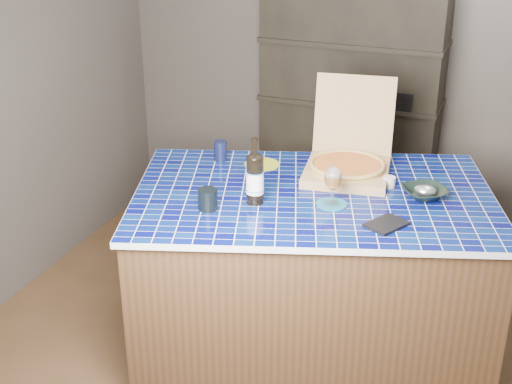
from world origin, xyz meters
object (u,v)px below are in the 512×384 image
at_px(kitchen_island, 311,277).
at_px(bowl, 425,193).
at_px(pizza_box, 348,163).
at_px(wine_glass, 333,179).
at_px(dvd_case, 387,224).
at_px(mead_bottle, 255,178).

height_order(kitchen_island, bowl, bowl).
height_order(kitchen_island, pizza_box, pizza_box).
xyz_separation_m(kitchen_island, bowl, (0.53, 0.15, 0.52)).
height_order(wine_glass, bowl, wine_glass).
height_order(wine_glass, dvd_case, wine_glass).
height_order(kitchen_island, mead_bottle, mead_bottle).
bearing_deg(bowl, mead_bottle, -154.64).
xyz_separation_m(wine_glass, bowl, (0.41, 0.25, -0.11)).
height_order(dvd_case, bowl, bowl).
distance_m(kitchen_island, wine_glass, 0.65).
bearing_deg(bowl, dvd_case, -106.62).
bearing_deg(dvd_case, pizza_box, 150.40).
bearing_deg(pizza_box, dvd_case, -66.30).
height_order(mead_bottle, wine_glass, mead_bottle).
relative_size(wine_glass, bowl, 0.90).
bearing_deg(dvd_case, kitchen_island, -179.84).
bearing_deg(wine_glass, bowl, 31.58).
xyz_separation_m(kitchen_island, dvd_case, (0.42, -0.23, 0.50)).
xyz_separation_m(kitchen_island, mead_bottle, (-0.24, -0.21, 0.63)).
bearing_deg(kitchen_island, dvd_case, -46.64).
bearing_deg(dvd_case, mead_bottle, -152.67).
relative_size(kitchen_island, wine_glass, 10.77).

